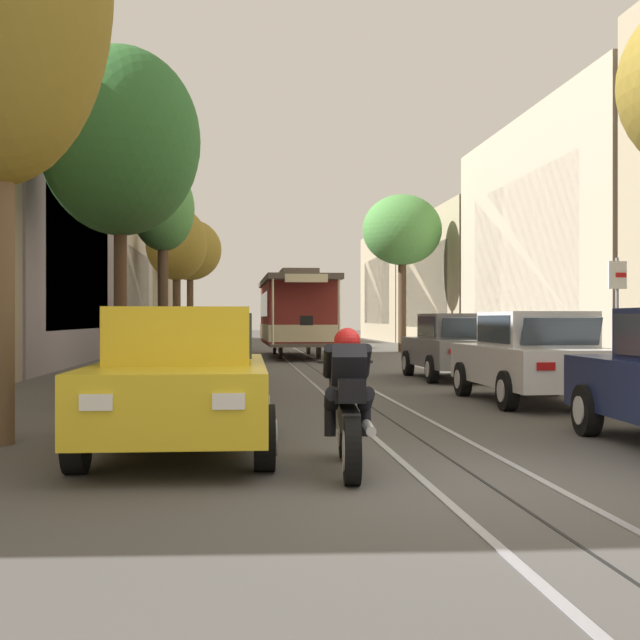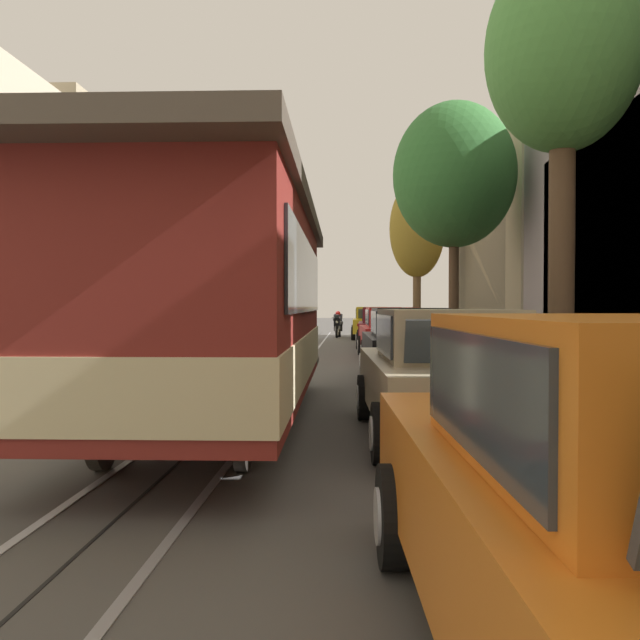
% 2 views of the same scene
% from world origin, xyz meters
% --- Properties ---
extents(ground_plane, '(160.00, 160.00, 0.00)m').
position_xyz_m(ground_plane, '(0.00, 24.60, 0.00)').
color(ground_plane, '#4C4947').
extents(trolley_track_rails, '(1.14, 69.51, 0.01)m').
position_xyz_m(trolley_track_rails, '(0.00, 28.76, 0.00)').
color(trolley_track_rails, gray).
rests_on(trolley_track_rails, ground).
extents(parked_car_yellow_near_left, '(2.03, 4.37, 1.58)m').
position_xyz_m(parked_car_yellow_near_left, '(-2.80, 2.03, 0.80)').
color(parked_car_yellow_near_left, gold).
rests_on(parked_car_yellow_near_left, ground).
extents(parked_car_maroon_second_left, '(2.06, 4.39, 1.58)m').
position_xyz_m(parked_car_maroon_second_left, '(-3.00, 8.47, 0.80)').
color(parked_car_maroon_second_left, maroon).
rests_on(parked_car_maroon_second_left, ground).
extents(parked_car_red_mid_left, '(2.08, 4.39, 1.58)m').
position_xyz_m(parked_car_red_mid_left, '(-3.04, 14.04, 0.80)').
color(parked_car_red_mid_left, red).
rests_on(parked_car_red_mid_left, ground).
extents(parked_car_black_fourth_left, '(2.08, 4.40, 1.58)m').
position_xyz_m(parked_car_black_fourth_left, '(-3.03, 20.15, 0.80)').
color(parked_car_black_fourth_left, black).
rests_on(parked_car_black_fourth_left, ground).
extents(parked_car_beige_fifth_left, '(2.13, 4.42, 1.58)m').
position_xyz_m(parked_car_beige_fifth_left, '(-2.92, 26.54, 0.80)').
color(parked_car_beige_fifth_left, '#C1B28E').
rests_on(parked_car_beige_fifth_left, ground).
extents(parked_car_navy_near_right, '(2.13, 4.42, 1.58)m').
position_xyz_m(parked_car_navy_near_right, '(2.95, 1.37, 0.80)').
color(parked_car_navy_near_right, '#19234C').
rests_on(parked_car_navy_near_right, ground).
extents(parked_car_white_second_right, '(2.02, 4.37, 1.58)m').
position_xyz_m(parked_car_white_second_right, '(2.91, 7.03, 0.80)').
color(parked_car_white_second_right, silver).
rests_on(parked_car_white_second_right, ground).
extents(parked_car_grey_mid_right, '(2.02, 4.37, 1.58)m').
position_xyz_m(parked_car_grey_mid_right, '(3.03, 12.95, 0.80)').
color(parked_car_grey_mid_right, slate).
rests_on(parked_car_grey_mid_right, ground).
extents(street_tree_kerb_left_near, '(2.65, 2.41, 7.67)m').
position_xyz_m(street_tree_kerb_left_near, '(-4.96, 2.71, 5.27)').
color(street_tree_kerb_left_near, brown).
rests_on(street_tree_kerb_left_near, ground).
extents(street_tree_kerb_left_second, '(3.84, 3.95, 8.01)m').
position_xyz_m(street_tree_kerb_left_second, '(-5.02, 13.63, 5.72)').
color(street_tree_kerb_left_second, '#4C3826').
rests_on(street_tree_kerb_left_second, ground).
extents(street_tree_kerb_left_mid, '(2.29, 2.45, 7.02)m').
position_xyz_m(street_tree_kerb_left_mid, '(-4.95, 24.49, 5.36)').
color(street_tree_kerb_left_mid, brown).
rests_on(street_tree_kerb_left_mid, ground).
extents(street_tree_kerb_right_near, '(3.99, 3.91, 6.39)m').
position_xyz_m(street_tree_kerb_right_near, '(5.12, 3.82, 4.78)').
color(street_tree_kerb_right_near, '#4C3826').
rests_on(street_tree_kerb_right_near, ground).
extents(cable_car_trolley, '(2.67, 9.15, 3.28)m').
position_xyz_m(cable_car_trolley, '(0.00, 26.10, 1.66)').
color(cable_car_trolley, maroon).
rests_on(cable_car_trolley, ground).
extents(motorcycle_with_rider, '(0.58, 1.99, 1.37)m').
position_xyz_m(motorcycle_with_rider, '(-1.14, 0.57, 0.65)').
color(motorcycle_with_rider, black).
rests_on(motorcycle_with_rider, ground).
extents(pedestrian_on_right_pavement, '(0.55, 0.42, 1.71)m').
position_xyz_m(pedestrian_on_right_pavement, '(5.52, 3.39, 0.97)').
color(pedestrian_on_right_pavement, '#282D38').
rests_on(pedestrian_on_right_pavement, ground).
extents(fire_hydrant, '(0.40, 0.22, 0.84)m').
position_xyz_m(fire_hydrant, '(4.26, 7.67, 0.42)').
color(fire_hydrant, red).
rests_on(fire_hydrant, ground).
extents(street_sign_post, '(0.36, 0.10, 2.51)m').
position_xyz_m(street_sign_post, '(4.34, 6.85, 1.57)').
color(street_sign_post, slate).
rests_on(street_sign_post, ground).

